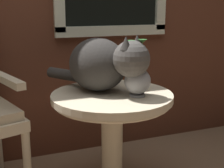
{
  "coord_description": "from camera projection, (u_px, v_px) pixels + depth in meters",
  "views": [
    {
      "loc": [
        -0.41,
        -1.42,
        1.04
      ],
      "look_at": [
        0.17,
        0.07,
        0.65
      ],
      "focal_mm": 51.13,
      "sensor_mm": 36.0,
      "label": 1
    }
  ],
  "objects": [
    {
      "name": "cat",
      "position": [
        103.0,
        64.0,
        1.66
      ],
      "size": [
        0.43,
        0.59,
        0.31
      ],
      "color": "#33302D",
      "rests_on": "wicker_side_table"
    },
    {
      "name": "wicker_side_table",
      "position": [
        112.0,
        128.0,
        1.71
      ],
      "size": [
        0.64,
        0.64,
        0.6
      ],
      "color": "beige",
      "rests_on": "ground_plane"
    },
    {
      "name": "pewter_vase_with_ivy",
      "position": [
        137.0,
        78.0,
        1.59
      ],
      "size": [
        0.13,
        0.13,
        0.29
      ],
      "color": "#99999E",
      "rests_on": "wicker_side_table"
    }
  ]
}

